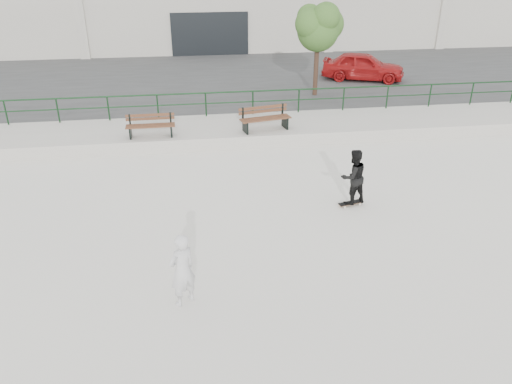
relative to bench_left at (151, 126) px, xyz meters
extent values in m
plane|color=white|center=(3.20, -8.61, -0.92)|extent=(120.00, 120.00, 0.00)
cube|color=#B5AEA5|center=(3.20, 0.89, -0.67)|extent=(30.00, 3.00, 0.50)
cube|color=#373737|center=(3.20, 9.39, -0.67)|extent=(60.00, 14.00, 0.50)
cylinder|color=#133518|center=(3.20, 2.19, 0.58)|extent=(28.00, 0.06, 0.06)
cylinder|color=#133518|center=(3.20, 2.19, 0.13)|extent=(28.00, 0.05, 0.05)
cylinder|color=#133518|center=(-5.80, 2.19, 0.08)|extent=(0.06, 0.06, 1.00)
cylinder|color=#133518|center=(-3.80, 2.19, 0.08)|extent=(0.06, 0.06, 1.00)
cylinder|color=#133518|center=(-1.80, 2.19, 0.08)|extent=(0.06, 0.06, 1.00)
cylinder|color=#133518|center=(0.20, 2.19, 0.08)|extent=(0.06, 0.06, 1.00)
cylinder|color=#133518|center=(2.20, 2.19, 0.08)|extent=(0.06, 0.06, 1.00)
cylinder|color=#133518|center=(4.20, 2.19, 0.08)|extent=(0.06, 0.06, 1.00)
cylinder|color=#133518|center=(6.20, 2.19, 0.08)|extent=(0.06, 0.06, 1.00)
cylinder|color=#133518|center=(8.20, 2.19, 0.08)|extent=(0.06, 0.06, 1.00)
cylinder|color=#133518|center=(10.20, 2.19, 0.08)|extent=(0.06, 0.06, 1.00)
cylinder|color=#133518|center=(12.20, 2.19, 0.08)|extent=(0.06, 0.06, 1.00)
cylinder|color=#133518|center=(14.20, 2.19, 0.08)|extent=(0.06, 0.06, 1.00)
cube|color=black|center=(3.20, 15.34, 0.68)|extent=(5.00, 0.15, 3.20)
cube|color=beige|center=(-4.80, 15.29, 2.18)|extent=(0.60, 0.25, 6.20)
cube|color=beige|center=(11.20, 15.29, 2.18)|extent=(0.60, 0.25, 6.20)
cube|color=beige|center=(19.20, 15.29, 2.18)|extent=(0.60, 0.25, 6.20)
cube|color=#5A2F1E|center=(0.00, -0.25, 0.02)|extent=(1.83, 0.13, 0.04)
cube|color=#5A2F1E|center=(0.00, -0.07, 0.02)|extent=(1.83, 0.13, 0.04)
cube|color=#5A2F1E|center=(0.00, 0.12, 0.02)|extent=(1.83, 0.13, 0.04)
cube|color=#5A2F1E|center=(0.00, 0.20, 0.21)|extent=(1.82, 0.05, 0.10)
cube|color=#5A2F1E|center=(0.00, 0.20, 0.35)|extent=(1.82, 0.05, 0.10)
cube|color=black|center=(-0.76, -0.07, -0.20)|extent=(0.06, 0.51, 0.43)
cube|color=black|center=(-0.76, 0.19, 0.21)|extent=(0.06, 0.05, 0.43)
cube|color=black|center=(0.76, -0.06, -0.20)|extent=(0.06, 0.51, 0.43)
cube|color=black|center=(0.76, 0.20, 0.21)|extent=(0.06, 0.05, 0.43)
cube|color=#5A2F1E|center=(4.45, -0.15, 0.06)|extent=(1.98, 0.55, 0.04)
cube|color=#5A2F1E|center=(4.40, 0.05, 0.06)|extent=(1.98, 0.55, 0.04)
cube|color=#5A2F1E|center=(4.36, 0.24, 0.06)|extent=(1.98, 0.55, 0.04)
cube|color=#5A2F1E|center=(4.34, 0.33, 0.27)|extent=(1.96, 0.46, 0.11)
cube|color=#5A2F1E|center=(4.34, 0.33, 0.43)|extent=(1.96, 0.46, 0.11)
cube|color=black|center=(3.59, -0.13, -0.18)|extent=(0.18, 0.56, 0.47)
cube|color=black|center=(3.53, 0.16, 0.27)|extent=(0.08, 0.07, 0.47)
cube|color=black|center=(5.22, 0.22, -0.18)|extent=(0.18, 0.56, 0.47)
cube|color=black|center=(5.16, 0.50, 0.27)|extent=(0.08, 0.07, 0.47)
cylinder|color=#412A20|center=(7.61, 4.86, 0.87)|extent=(0.21, 0.21, 2.58)
sphere|color=#2F541F|center=(7.61, 4.86, 2.59)|extent=(1.93, 1.93, 1.93)
sphere|color=#2F541F|center=(8.15, 5.18, 2.81)|extent=(1.50, 1.50, 1.50)
sphere|color=#2F541F|center=(7.18, 4.64, 2.91)|extent=(1.40, 1.40, 1.40)
sphere|color=#2F541F|center=(7.83, 4.43, 3.24)|extent=(1.29, 1.29, 1.29)
sphere|color=#2F541F|center=(7.29, 5.29, 3.13)|extent=(1.18, 1.18, 1.18)
imported|color=#A21314|center=(10.88, 7.41, 0.32)|extent=(4.65, 3.18, 1.47)
cube|color=black|center=(6.10, -5.61, -0.83)|extent=(0.81, 0.38, 0.02)
cube|color=brown|center=(6.10, -5.61, -0.85)|extent=(0.81, 0.38, 0.01)
cube|color=#A1A1A6|center=(5.85, -5.68, -0.87)|extent=(0.10, 0.17, 0.03)
cube|color=#A1A1A6|center=(6.35, -5.55, -0.87)|extent=(0.10, 0.17, 0.03)
cylinder|color=#F7E7CE|center=(5.87, -5.77, -0.89)|extent=(0.06, 0.04, 0.06)
cylinder|color=#F7E7CE|center=(5.82, -5.58, -0.89)|extent=(0.06, 0.04, 0.06)
cylinder|color=#F7E7CE|center=(6.37, -5.64, -0.89)|extent=(0.06, 0.04, 0.06)
cylinder|color=#F7E7CE|center=(6.33, -5.46, -0.89)|extent=(0.06, 0.04, 0.06)
imported|color=black|center=(6.10, -5.61, 0.02)|extent=(0.96, 0.84, 1.69)
imported|color=silver|center=(1.08, -9.51, -0.06)|extent=(0.75, 0.69, 1.72)
camera|label=1|loc=(1.38, -18.35, 6.10)|focal=35.00mm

